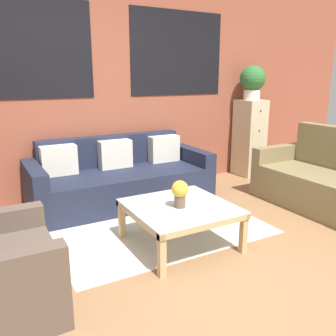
% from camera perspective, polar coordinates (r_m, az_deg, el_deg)
% --- Properties ---
extents(ground_plane, '(16.00, 16.00, 0.00)m').
position_cam_1_polar(ground_plane, '(2.96, 9.49, -16.28)').
color(ground_plane, '#8E6642').
extents(wall_back_brick, '(8.40, 0.09, 2.80)m').
position_cam_1_polar(wall_back_brick, '(4.69, -9.08, 13.20)').
color(wall_back_brick, brown).
rests_on(wall_back_brick, ground_plane).
extents(rug, '(2.08, 1.76, 0.00)m').
position_cam_1_polar(rug, '(3.83, -2.74, -8.56)').
color(rug, silver).
rests_on(rug, ground_plane).
extents(couch_dark, '(2.15, 0.88, 0.78)m').
position_cam_1_polar(couch_dark, '(4.37, -7.64, -1.81)').
color(couch_dark, '#1E2338').
rests_on(couch_dark, ground_plane).
extents(settee_vintage, '(0.80, 1.67, 0.92)m').
position_cam_1_polar(settee_vintage, '(4.50, 24.71, -2.22)').
color(settee_vintage, olive).
rests_on(settee_vintage, ground_plane).
extents(coffee_table, '(0.88, 0.88, 0.38)m').
position_cam_1_polar(coffee_table, '(3.23, 1.93, -6.93)').
color(coffee_table, silver).
rests_on(coffee_table, ground_plane).
extents(drawer_cabinet, '(0.35, 0.43, 1.16)m').
position_cam_1_polar(drawer_cabinet, '(5.62, 12.89, 4.71)').
color(drawer_cabinet, '#C6B793').
rests_on(drawer_cabinet, ground_plane).
extents(potted_plant, '(0.38, 0.38, 0.50)m').
position_cam_1_polar(potted_plant, '(5.54, 13.40, 13.44)').
color(potted_plant, silver).
rests_on(potted_plant, drawer_cabinet).
extents(flower_vase, '(0.15, 0.15, 0.24)m').
position_cam_1_polar(flower_vase, '(3.12, 1.92, -3.87)').
color(flower_vase, brown).
rests_on(flower_vase, coffee_table).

